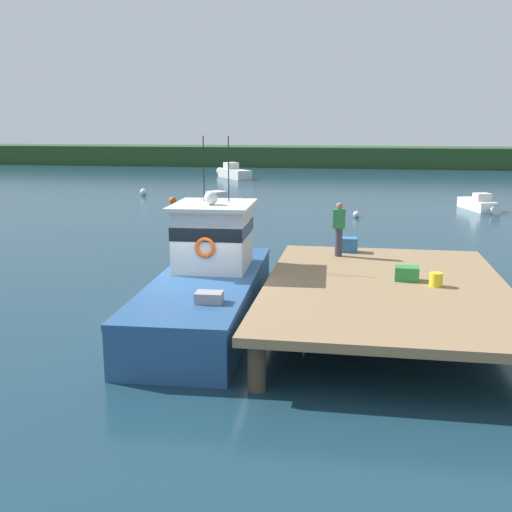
% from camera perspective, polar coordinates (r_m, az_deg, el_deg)
% --- Properties ---
extents(ground_plane, '(200.00, 200.00, 0.00)m').
position_cam_1_polar(ground_plane, '(16.38, -5.20, -5.95)').
color(ground_plane, '#193847').
extents(dock, '(6.00, 9.00, 1.20)m').
position_cam_1_polar(dock, '(15.59, 12.07, -3.01)').
color(dock, '#4C3D2D').
rests_on(dock, ground).
extents(main_fishing_boat, '(2.87, 9.87, 4.80)m').
position_cam_1_polar(main_fishing_boat, '(16.38, -4.37, -2.27)').
color(main_fishing_boat, '#285184').
rests_on(main_fishing_boat, ground).
extents(crate_stack_mid_dock, '(0.63, 0.49, 0.44)m').
position_cam_1_polar(crate_stack_mid_dock, '(19.20, 8.57, 1.06)').
color(crate_stack_mid_dock, '#3370B2').
rests_on(crate_stack_mid_dock, dock).
extents(crate_single_far, '(0.62, 0.47, 0.36)m').
position_cam_1_polar(crate_single_far, '(15.97, 13.96, -1.61)').
color(crate_single_far, '#2D8442').
rests_on(crate_single_far, dock).
extents(bait_bucket, '(0.32, 0.32, 0.34)m').
position_cam_1_polar(bait_bucket, '(15.58, 16.52, -2.13)').
color(bait_bucket, yellow).
rests_on(bait_bucket, dock).
extents(deckhand_by_the_boat, '(0.36, 0.22, 1.63)m').
position_cam_1_polar(deckhand_by_the_boat, '(18.41, 7.79, 2.61)').
color(deckhand_by_the_boat, '#383842').
rests_on(deckhand_by_the_boat, dock).
extents(moored_boat_far_left, '(3.49, 4.42, 1.21)m').
position_cam_1_polar(moored_boat_far_left, '(36.35, -4.08, 4.80)').
color(moored_boat_far_left, '#285184').
rests_on(moored_boat_far_left, ground).
extents(moored_boat_off_the_point, '(4.38, 5.33, 1.47)m').
position_cam_1_polar(moored_boat_off_the_point, '(59.77, -2.19, 7.82)').
color(moored_boat_off_the_point, silver).
rests_on(moored_boat_off_the_point, ground).
extents(moored_boat_outer_mooring, '(1.90, 4.29, 1.07)m').
position_cam_1_polar(moored_boat_outer_mooring, '(39.28, 20.21, 4.57)').
color(moored_boat_outer_mooring, white).
rests_on(moored_boat_outer_mooring, ground).
extents(mooring_buoy_inshore, '(0.38, 0.38, 0.38)m').
position_cam_1_polar(mooring_buoy_inshore, '(34.46, 9.41, 3.88)').
color(mooring_buoy_inshore, silver).
rests_on(mooring_buoy_inshore, ground).
extents(mooring_buoy_outer, '(0.41, 0.41, 0.41)m').
position_cam_1_polar(mooring_buoy_outer, '(37.78, -7.56, 4.69)').
color(mooring_buoy_outer, red).
rests_on(mooring_buoy_outer, ground).
extents(mooring_buoy_spare_mooring, '(0.46, 0.46, 0.46)m').
position_cam_1_polar(mooring_buoy_spare_mooring, '(40.36, -7.82, 5.20)').
color(mooring_buoy_spare_mooring, '#EA5B19').
rests_on(mooring_buoy_spare_mooring, ground).
extents(mooring_buoy_channel_marker, '(0.50, 0.50, 0.50)m').
position_cam_1_polar(mooring_buoy_channel_marker, '(45.48, -10.51, 5.92)').
color(mooring_buoy_channel_marker, silver).
rests_on(mooring_buoy_channel_marker, ground).
extents(far_shoreline, '(120.00, 8.00, 2.40)m').
position_cam_1_polar(far_shoreline, '(77.25, 6.61, 9.27)').
color(far_shoreline, '#284723').
rests_on(far_shoreline, ground).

